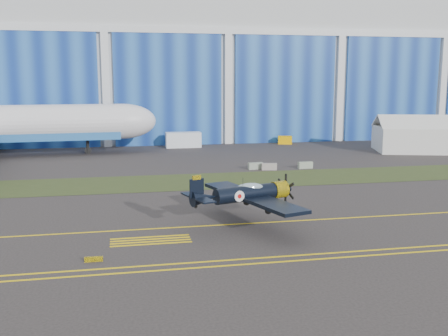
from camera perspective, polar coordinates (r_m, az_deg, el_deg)
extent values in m
plane|color=#383232|center=(51.81, 11.76, -3.89)|extent=(260.00, 260.00, 0.00)
cube|color=#475128|center=(64.60, 6.90, -1.06)|extent=(260.00, 10.00, 0.02)
cube|color=silver|center=(119.96, -1.82, 11.11)|extent=(220.00, 45.00, 30.00)
cube|color=navy|center=(97.54, 0.46, 8.51)|extent=(220.00, 0.60, 20.00)
cube|color=silver|center=(97.85, 0.48, 14.72)|extent=(220.00, 0.70, 1.20)
cube|color=yellow|center=(47.40, 14.14, -5.24)|extent=(200.00, 0.20, 0.02)
cube|color=yellow|center=(39.41, 20.13, -8.60)|extent=(80.00, 0.20, 0.02)
cube|color=yellow|center=(40.22, 19.38, -8.19)|extent=(80.00, 0.20, 0.02)
cube|color=yellow|center=(36.24, -14.00, -9.61)|extent=(1.20, 0.15, 0.35)
cube|color=white|center=(93.10, -4.46, 3.08)|extent=(6.19, 2.52, 2.67)
cube|color=#FFB500|center=(98.38, 6.65, 3.04)|extent=(2.87, 2.21, 1.48)
cube|color=gray|center=(70.33, 3.45, 0.22)|extent=(2.06, 0.83, 0.90)
cube|color=gray|center=(69.91, 4.95, 0.15)|extent=(2.07, 0.93, 0.90)
cube|color=gray|center=(71.71, 8.85, 0.31)|extent=(2.05, 0.78, 0.90)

